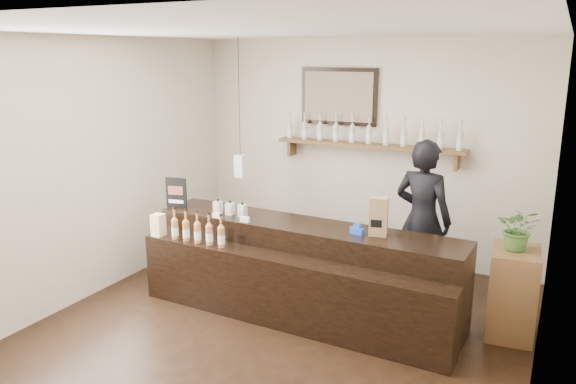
% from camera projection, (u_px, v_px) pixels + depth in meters
% --- Properties ---
extents(ground, '(5.00, 5.00, 0.00)m').
position_uv_depth(ground, '(272.00, 336.00, 5.33)').
color(ground, black).
rests_on(ground, ground).
extents(room_shell, '(5.00, 5.00, 5.00)m').
position_uv_depth(room_shell, '(271.00, 160.00, 4.92)').
color(room_shell, beige).
rests_on(room_shell, ground).
extents(back_wall_decor, '(2.66, 0.96, 1.69)m').
position_uv_depth(back_wall_decor, '(350.00, 123.00, 7.04)').
color(back_wall_decor, brown).
rests_on(back_wall_decor, ground).
extents(counter, '(3.32, 1.00, 1.08)m').
position_uv_depth(counter, '(299.00, 273.00, 5.73)').
color(counter, black).
rests_on(counter, ground).
extents(promo_sign, '(0.24, 0.07, 0.34)m').
position_uv_depth(promo_sign, '(176.00, 193.00, 6.28)').
color(promo_sign, black).
rests_on(promo_sign, counter).
extents(paper_bag, '(0.19, 0.16, 0.37)m').
position_uv_depth(paper_bag, '(379.00, 217.00, 5.32)').
color(paper_bag, '#8B6443').
rests_on(paper_bag, counter).
extents(tape_dispenser, '(0.14, 0.08, 0.11)m').
position_uv_depth(tape_dispenser, '(357.00, 230.00, 5.38)').
color(tape_dispenser, blue).
rests_on(tape_dispenser, counter).
extents(side_cabinet, '(0.47, 0.62, 0.85)m').
position_uv_depth(side_cabinet, '(512.00, 292.00, 5.29)').
color(side_cabinet, brown).
rests_on(side_cabinet, ground).
extents(potted_plant, '(0.37, 0.32, 0.41)m').
position_uv_depth(potted_plant, '(519.00, 229.00, 5.14)').
color(potted_plant, '#3B6428').
rests_on(potted_plant, side_cabinet).
extents(shopkeeper, '(0.80, 0.61, 1.98)m').
position_uv_depth(shopkeeper, '(423.00, 209.00, 6.00)').
color(shopkeeper, black).
rests_on(shopkeeper, ground).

